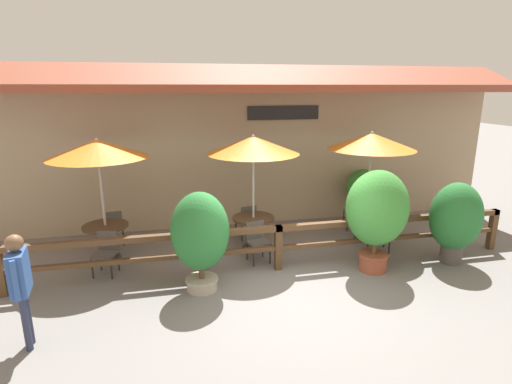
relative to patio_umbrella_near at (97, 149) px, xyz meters
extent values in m
plane|color=slate|center=(3.51, -2.39, -2.42)|extent=(60.00, 60.00, 0.00)
cube|color=tan|center=(3.51, 1.81, -0.62)|extent=(14.00, 0.40, 3.60)
cube|color=brown|center=(3.51, 1.26, 1.45)|extent=(14.28, 1.48, 0.70)
cube|color=black|center=(4.43, 1.58, 0.58)|extent=(1.92, 0.04, 0.36)
cube|color=brown|center=(3.51, -1.34, -1.53)|extent=(10.40, 0.14, 0.11)
cube|color=brown|center=(3.51, -1.34, -1.95)|extent=(10.40, 0.10, 0.09)
cube|color=brown|center=(-1.62, -1.34, -1.95)|extent=(0.14, 0.14, 0.95)
cube|color=brown|center=(3.51, -1.34, -1.95)|extent=(0.14, 0.14, 0.95)
cube|color=brown|center=(8.64, -1.34, -1.95)|extent=(0.14, 0.14, 0.95)
cylinder|color=#B7B2A8|center=(0.00, 0.00, -1.28)|extent=(0.06, 0.06, 2.30)
cone|color=orange|center=(0.00, 0.00, 0.01)|extent=(2.04, 2.04, 0.38)
sphere|color=#B2ADA3|center=(0.00, 0.00, 0.20)|extent=(0.07, 0.07, 0.07)
cylinder|color=#4C3826|center=(0.00, 0.00, -1.68)|extent=(0.96, 0.96, 0.05)
cylinder|color=#333333|center=(0.00, 0.00, -2.06)|extent=(0.07, 0.07, 0.72)
cylinder|color=#333333|center=(0.00, 0.00, -2.41)|extent=(0.53, 0.53, 0.03)
cube|color=#514C47|center=(0.07, -0.84, -1.99)|extent=(0.51, 0.51, 0.05)
cube|color=#514C47|center=(0.12, -0.65, -1.76)|extent=(0.40, 0.14, 0.40)
cylinder|color=#2D2D2D|center=(-0.16, -0.97, -2.22)|extent=(0.04, 0.04, 0.41)
cylinder|color=#2D2D2D|center=(0.21, -1.07, -2.22)|extent=(0.04, 0.04, 0.41)
cylinder|color=#2D2D2D|center=(-0.06, -0.60, -2.22)|extent=(0.04, 0.04, 0.41)
cylinder|color=#2D2D2D|center=(0.30, -0.70, -2.22)|extent=(0.04, 0.04, 0.41)
cube|color=#514C47|center=(0.06, 0.84, -1.99)|extent=(0.47, 0.47, 0.05)
cube|color=#514C47|center=(0.08, 0.65, -1.76)|extent=(0.40, 0.08, 0.40)
cylinder|color=#2D2D2D|center=(0.22, 1.05, -2.22)|extent=(0.04, 0.04, 0.41)
cylinder|color=#2D2D2D|center=(-0.15, 1.00, -2.22)|extent=(0.04, 0.04, 0.41)
cylinder|color=#2D2D2D|center=(0.27, 0.67, -2.22)|extent=(0.04, 0.04, 0.41)
cylinder|color=#2D2D2D|center=(-0.11, 0.62, -2.22)|extent=(0.04, 0.04, 0.41)
cylinder|color=#B7B2A8|center=(3.24, -0.15, -1.28)|extent=(0.06, 0.06, 2.30)
cone|color=orange|center=(3.24, -0.15, 0.01)|extent=(2.04, 2.04, 0.38)
sphere|color=#B2ADA3|center=(3.24, -0.15, 0.20)|extent=(0.07, 0.07, 0.07)
cylinder|color=#4C3826|center=(3.24, -0.15, -1.68)|extent=(0.96, 0.96, 0.05)
cylinder|color=#333333|center=(3.24, -0.15, -2.06)|extent=(0.07, 0.07, 0.72)
cylinder|color=#333333|center=(3.24, -0.15, -2.41)|extent=(0.53, 0.53, 0.03)
cube|color=#514C47|center=(3.20, -0.89, -1.99)|extent=(0.49, 0.49, 0.05)
cube|color=#514C47|center=(3.16, -0.71, -1.76)|extent=(0.40, 0.11, 0.40)
cylinder|color=#2D2D2D|center=(3.04, -1.11, -2.22)|extent=(0.04, 0.04, 0.41)
cylinder|color=#2D2D2D|center=(3.42, -1.04, -2.22)|extent=(0.04, 0.04, 0.41)
cylinder|color=#2D2D2D|center=(2.97, -0.74, -2.22)|extent=(0.04, 0.04, 0.41)
cylinder|color=#2D2D2D|center=(3.35, -0.67, -2.22)|extent=(0.04, 0.04, 0.41)
cube|color=#514C47|center=(3.21, 0.59, -1.99)|extent=(0.51, 0.51, 0.05)
cube|color=#514C47|center=(3.25, 0.41, -1.76)|extent=(0.40, 0.13, 0.40)
cylinder|color=#2D2D2D|center=(3.35, 0.82, -2.22)|extent=(0.04, 0.04, 0.41)
cylinder|color=#2D2D2D|center=(2.98, 0.73, -2.22)|extent=(0.04, 0.04, 0.41)
cylinder|color=#2D2D2D|center=(3.43, 0.45, -2.22)|extent=(0.04, 0.04, 0.41)
cylinder|color=#2D2D2D|center=(3.07, 0.36, -2.22)|extent=(0.04, 0.04, 0.41)
cylinder|color=#B7B2A8|center=(6.08, -0.13, -1.28)|extent=(0.06, 0.06, 2.30)
cone|color=orange|center=(6.08, -0.13, 0.01)|extent=(2.04, 2.04, 0.38)
sphere|color=#B2ADA3|center=(6.08, -0.13, 0.20)|extent=(0.07, 0.07, 0.07)
cylinder|color=#4C3826|center=(6.08, -0.13, -1.68)|extent=(0.96, 0.96, 0.05)
cylinder|color=#333333|center=(6.08, -0.13, -2.06)|extent=(0.07, 0.07, 0.72)
cylinder|color=#333333|center=(6.08, -0.13, -2.41)|extent=(0.53, 0.53, 0.03)
cube|color=#514C47|center=(6.04, -0.88, -1.99)|extent=(0.51, 0.51, 0.05)
cube|color=#514C47|center=(6.08, -0.69, -1.76)|extent=(0.40, 0.13, 0.40)
cylinder|color=#2D2D2D|center=(5.81, -1.02, -2.22)|extent=(0.04, 0.04, 0.41)
cylinder|color=#2D2D2D|center=(6.18, -1.11, -2.22)|extent=(0.04, 0.04, 0.41)
cylinder|color=#2D2D2D|center=(5.90, -0.65, -2.22)|extent=(0.04, 0.04, 0.41)
cylinder|color=#2D2D2D|center=(6.27, -0.74, -2.22)|extent=(0.04, 0.04, 0.41)
cube|color=#514C47|center=(6.10, 0.62, -1.99)|extent=(0.49, 0.49, 0.05)
cube|color=#514C47|center=(6.07, 0.44, -1.76)|extent=(0.40, 0.11, 0.40)
cylinder|color=#2D2D2D|center=(6.32, 0.78, -2.22)|extent=(0.04, 0.04, 0.41)
cylinder|color=#2D2D2D|center=(5.95, 0.84, -2.22)|extent=(0.04, 0.04, 0.41)
cylinder|color=#2D2D2D|center=(6.26, 0.40, -2.22)|extent=(0.04, 0.04, 0.41)
cylinder|color=#2D2D2D|center=(5.88, 0.47, -2.22)|extent=(0.04, 0.04, 0.41)
cylinder|color=#9E4C33|center=(5.41, -1.78, -2.24)|extent=(0.56, 0.56, 0.36)
cylinder|color=#9E4C33|center=(5.41, -1.78, -2.08)|extent=(0.60, 0.60, 0.04)
cylinder|color=brown|center=(5.41, -1.78, -1.83)|extent=(0.10, 0.10, 0.46)
ellipsoid|color=#3D8E38|center=(5.41, -1.78, -1.09)|extent=(1.25, 1.13, 1.53)
cylinder|color=#564C47|center=(7.25, -1.78, -2.22)|extent=(0.44, 0.44, 0.41)
cylinder|color=#564C47|center=(7.25, -1.78, -2.03)|extent=(0.48, 0.48, 0.04)
ellipsoid|color=#287033|center=(7.25, -1.78, -1.39)|extent=(1.09, 0.98, 1.45)
cylinder|color=#B7AD99|center=(1.90, -1.86, -2.31)|extent=(0.56, 0.56, 0.23)
cylinder|color=#B7AD99|center=(1.90, -1.86, -2.21)|extent=(0.61, 0.61, 0.04)
cylinder|color=brown|center=(1.90, -1.86, -1.98)|extent=(0.10, 0.10, 0.44)
ellipsoid|color=#287033|center=(1.90, -1.86, -1.27)|extent=(1.05, 0.95, 1.45)
cylinder|color=#9E4C33|center=(6.63, 1.16, -2.24)|extent=(0.32, 0.32, 0.37)
cylinder|color=#9E4C33|center=(6.63, 1.16, -2.08)|extent=(0.35, 0.35, 0.04)
cylinder|color=brown|center=(6.63, 1.16, -1.91)|extent=(0.06, 0.06, 0.29)
ellipsoid|color=#3D8E38|center=(6.63, 1.16, -1.44)|extent=(0.94, 0.85, 0.98)
cylinder|color=#2D334C|center=(-0.67, -3.11, -1.99)|extent=(0.10, 0.10, 0.87)
cylinder|color=#2D334C|center=(-0.69, -2.94, -1.99)|extent=(0.10, 0.10, 0.87)
cube|color=#33569E|center=(-0.68, -3.03, -1.25)|extent=(0.28, 0.50, 0.62)
cylinder|color=#33569E|center=(-0.64, -3.29, -1.25)|extent=(0.08, 0.08, 0.58)
cylinder|color=#33569E|center=(-0.72, -2.76, -1.25)|extent=(0.08, 0.08, 0.58)
sphere|color=brown|center=(-0.68, -3.03, -0.81)|extent=(0.24, 0.24, 0.24)
camera|label=1|loc=(1.45, -8.66, 1.24)|focal=28.00mm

